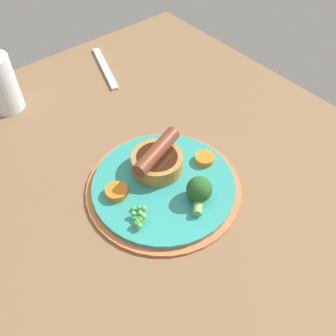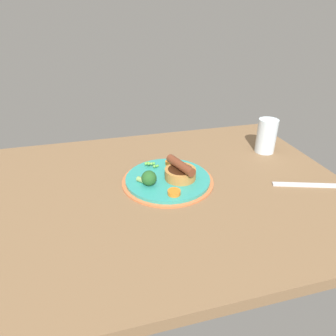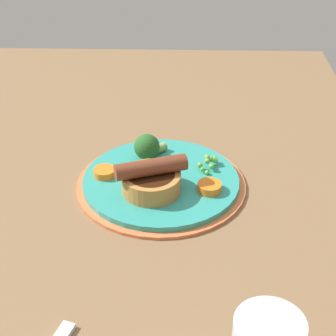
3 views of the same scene
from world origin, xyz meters
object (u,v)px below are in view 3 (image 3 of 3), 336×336
object	(u,v)px
dinner_plate	(161,183)
carrot_slice_1	(209,187)
pea_pile	(209,162)
sausage_pudding	(151,179)
carrot_slice_4	(104,172)
broccoli_floret_near	(147,147)

from	to	relation	value
dinner_plate	carrot_slice_1	xyz separation A→B (cm)	(3.11, 7.51, 1.47)
dinner_plate	pea_pile	size ratio (longest dim) A/B	6.25
dinner_plate	sausage_pudding	world-z (taller)	sausage_pudding
carrot_slice_1	carrot_slice_4	xyz separation A→B (cm)	(-3.74, -16.51, -0.05)
dinner_plate	pea_pile	bearing A→B (deg)	114.19
carrot_slice_1	carrot_slice_4	distance (cm)	16.92
sausage_pudding	carrot_slice_1	bearing A→B (deg)	-16.66
broccoli_floret_near	carrot_slice_4	bearing A→B (deg)	-0.56
sausage_pudding	pea_pile	xyz separation A→B (cm)	(-6.85, 9.02, -1.10)
carrot_slice_1	carrot_slice_4	size ratio (longest dim) A/B	1.07
carrot_slice_1	broccoli_floret_near	bearing A→B (deg)	-132.58
dinner_plate	sausage_pudding	xyz separation A→B (cm)	(3.40, -1.33, 2.99)
dinner_plate	carrot_slice_4	world-z (taller)	carrot_slice_4
dinner_plate	carrot_slice_1	bearing A→B (deg)	67.52
pea_pile	broccoli_floret_near	world-z (taller)	broccoli_floret_near
carrot_slice_4	dinner_plate	bearing A→B (deg)	85.99
pea_pile	carrot_slice_1	world-z (taller)	pea_pile
dinner_plate	carrot_slice_1	size ratio (longest dim) A/B	7.21
sausage_pudding	carrot_slice_4	distance (cm)	8.80
broccoli_floret_near	carrot_slice_4	xyz separation A→B (cm)	(5.55, -6.40, -1.44)
broccoli_floret_near	carrot_slice_1	bearing A→B (deg)	95.97
dinner_plate	sausage_pudding	size ratio (longest dim) A/B	2.41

